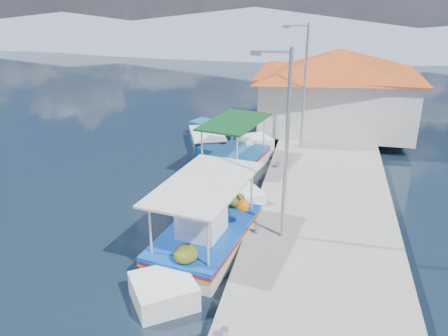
# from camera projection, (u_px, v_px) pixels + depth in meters

# --- Properties ---
(ground) EXTENTS (160.00, 160.00, 0.00)m
(ground) POSITION_uv_depth(u_px,v_px,m) (126.00, 265.00, 14.25)
(ground) COLOR black
(ground) RESTS_ON ground
(quay) EXTENTS (5.00, 44.00, 0.50)m
(quay) POSITION_uv_depth(u_px,v_px,m) (324.00, 195.00, 18.38)
(quay) COLOR gray
(quay) RESTS_ON ground
(bollards) EXTENTS (0.20, 17.20, 0.30)m
(bollards) POSITION_uv_depth(u_px,v_px,m) (270.00, 189.00, 17.98)
(bollards) COLOR #A5A8AD
(bollards) RESTS_ON quay
(main_caique) EXTENTS (3.17, 8.03, 2.68)m
(main_caique) POSITION_uv_depth(u_px,v_px,m) (206.00, 235.00, 14.97)
(main_caique) COLOR white
(main_caique) RESTS_ON ground
(caique_green_canopy) EXTENTS (3.12, 7.00, 2.68)m
(caique_green_canopy) POSITION_uv_depth(u_px,v_px,m) (234.00, 162.00, 21.40)
(caique_green_canopy) COLOR white
(caique_green_canopy) RESTS_ON ground
(caique_blue_hull) EXTENTS (3.04, 5.32, 1.02)m
(caique_blue_hull) POSITION_uv_depth(u_px,v_px,m) (208.00, 140.00, 24.84)
(caique_blue_hull) COLOR #195A96
(caique_blue_hull) RESTS_ON ground
(harbor_building) EXTENTS (10.49, 10.49, 4.40)m
(harbor_building) POSITION_uv_depth(u_px,v_px,m) (337.00, 87.00, 25.54)
(harbor_building) COLOR silver
(harbor_building) RESTS_ON quay
(lamp_post_near) EXTENTS (1.21, 0.14, 6.00)m
(lamp_post_near) POSITION_uv_depth(u_px,v_px,m) (284.00, 137.00, 13.71)
(lamp_post_near) COLOR #A5A8AD
(lamp_post_near) RESTS_ON quay
(lamp_post_far) EXTENTS (1.21, 0.14, 6.00)m
(lamp_post_far) POSITION_uv_depth(u_px,v_px,m) (303.00, 80.00, 21.86)
(lamp_post_far) COLOR #A5A8AD
(lamp_post_far) RESTS_ON quay
(mountain_ridge) EXTENTS (171.40, 96.00, 5.50)m
(mountain_ridge) POSITION_uv_depth(u_px,v_px,m) (338.00, 32.00, 62.88)
(mountain_ridge) COLOR slate
(mountain_ridge) RESTS_ON ground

